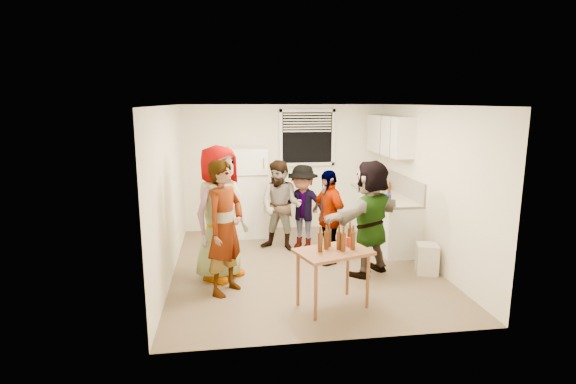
{
  "coord_description": "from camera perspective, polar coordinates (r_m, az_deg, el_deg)",
  "views": [
    {
      "loc": [
        -1.16,
        -6.61,
        2.56
      ],
      "look_at": [
        -0.2,
        0.29,
        1.15
      ],
      "focal_mm": 28.0,
      "sensor_mm": 36.0,
      "label": 1
    }
  ],
  "objects": [
    {
      "name": "refrigerator",
      "position": [
        8.66,
        -5.04,
        0.02
      ],
      "size": [
        0.7,
        0.7,
        1.7
      ],
      "primitive_type": "cube",
      "color": "white",
      "rests_on": "ground"
    },
    {
      "name": "serving_table",
      "position": [
        5.91,
        5.62,
        -14.25
      ],
      "size": [
        1.02,
        0.84,
        0.75
      ],
      "primitive_type": null,
      "rotation": [
        0.0,
        0.0,
        0.32
      ],
      "color": "brown",
      "rests_on": "ground"
    },
    {
      "name": "guest_stripe",
      "position": [
        6.35,
        -7.77,
        -12.42
      ],
      "size": [
        1.84,
        1.62,
        0.43
      ],
      "primitive_type": "imported",
      "rotation": [
        0.0,
        0.0,
        0.92
      ],
      "color": "#141933",
      "rests_on": "ground"
    },
    {
      "name": "countertop",
      "position": [
        8.43,
        12.09,
        -0.29
      ],
      "size": [
        0.64,
        2.22,
        0.04
      ],
      "primitive_type": "cube",
      "color": "beige",
      "rests_on": "counter_lower"
    },
    {
      "name": "blue_cup",
      "position": [
        7.72,
        12.59,
        -1.24
      ],
      "size": [
        0.1,
        0.1,
        0.13
      ],
      "primitive_type": "cylinder",
      "color": "#1119A3",
      "rests_on": "countertop"
    },
    {
      "name": "guest_black",
      "position": [
        7.4,
        5.03,
        -8.82
      ],
      "size": [
        1.72,
        1.35,
        0.37
      ],
      "primitive_type": "imported",
      "rotation": [
        0.0,
        0.0,
        -1.22
      ],
      "color": "black",
      "rests_on": "ground"
    },
    {
      "name": "guest_back_left",
      "position": [
        7.96,
        -0.9,
        -7.31
      ],
      "size": [
        1.39,
        1.75,
        0.6
      ],
      "primitive_type": "imported",
      "rotation": [
        0.0,
        0.0,
        -0.46
      ],
      "color": "brown",
      "rests_on": "ground"
    },
    {
      "name": "picture_frame",
      "position": [
        8.89,
        12.51,
        0.88
      ],
      "size": [
        0.02,
        0.17,
        0.14
      ],
      "primitive_type": "cube",
      "color": "#B99447",
      "rests_on": "countertop"
    },
    {
      "name": "guest_orange",
      "position": [
        7.02,
        10.15,
        -10.1
      ],
      "size": [
        2.31,
        2.34,
        0.51
      ],
      "primitive_type": "imported",
      "rotation": [
        0.0,
        0.0,
        3.75
      ],
      "color": "#E69F56",
      "rests_on": "ground"
    },
    {
      "name": "guest_back_right",
      "position": [
        8.07,
        1.84,
        -7.06
      ],
      "size": [
        1.6,
        1.77,
        0.55
      ],
      "primitive_type": "imported",
      "rotation": [
        0.0,
        0.0,
        -0.55
      ],
      "color": "#434449",
      "rests_on": "ground"
    },
    {
      "name": "upper_cabinets",
      "position": [
        8.52,
        12.76,
        7.07
      ],
      "size": [
        0.34,
        1.6,
        0.7
      ],
      "primitive_type": "cube",
      "color": "white",
      "rests_on": "room"
    },
    {
      "name": "trash_bin",
      "position": [
        7.14,
        17.25,
        -7.94
      ],
      "size": [
        0.39,
        0.39,
        0.46
      ],
      "primitive_type": "cube",
      "rotation": [
        0.0,
        0.0,
        -0.29
      ],
      "color": "beige",
      "rests_on": "ground"
    },
    {
      "name": "counter_lower",
      "position": [
        8.54,
        11.96,
        -3.25
      ],
      "size": [
        0.6,
        2.2,
        0.86
      ],
      "primitive_type": "cube",
      "color": "white",
      "rests_on": "ground"
    },
    {
      "name": "room",
      "position": [
        7.18,
        1.95,
        -9.45
      ],
      "size": [
        4.0,
        4.5,
        2.5
      ],
      "primitive_type": null,
      "color": "white",
      "rests_on": "ground"
    },
    {
      "name": "wine_bottle",
      "position": [
        9.17,
        10.74,
        0.81
      ],
      "size": [
        0.07,
        0.07,
        0.28
      ],
      "primitive_type": "cylinder",
      "color": "black",
      "rests_on": "countertop"
    },
    {
      "name": "beer_bottle_counter",
      "position": [
        7.93,
        12.66,
        -0.92
      ],
      "size": [
        0.06,
        0.06,
        0.23
      ],
      "primitive_type": "cylinder",
      "color": "#47230C",
      "rests_on": "countertop"
    },
    {
      "name": "paper_towel",
      "position": [
        8.49,
        11.81,
        -0.07
      ],
      "size": [
        0.11,
        0.11,
        0.24
      ],
      "primitive_type": "cylinder",
      "color": "white",
      "rests_on": "countertop"
    },
    {
      "name": "guest_grey",
      "position": [
        6.85,
        -8.44,
        -10.61
      ],
      "size": [
        2.1,
        2.01,
        0.62
      ],
      "primitive_type": "imported",
      "rotation": [
        0.0,
        0.0,
        0.85
      ],
      "color": "gray",
      "rests_on": "ground"
    },
    {
      "name": "kettle",
      "position": [
        8.45,
        11.69,
        -0.12
      ],
      "size": [
        0.24,
        0.2,
        0.19
      ],
      "primitive_type": null,
      "rotation": [
        0.0,
        0.0,
        0.07
      ],
      "color": "silver",
      "rests_on": "countertop"
    },
    {
      "name": "red_cup",
      "position": [
        5.82,
        7.75,
        -6.8
      ],
      "size": [
        0.09,
        0.09,
        0.12
      ],
      "primitive_type": "cylinder",
      "color": "red",
      "rests_on": "serving_table"
    },
    {
      "name": "window",
      "position": [
        8.99,
        2.45,
        6.91
      ],
      "size": [
        1.12,
        0.1,
        1.06
      ],
      "primitive_type": null,
      "color": "white",
      "rests_on": "room"
    },
    {
      "name": "backsplash",
      "position": [
        8.5,
        13.95,
        1.08
      ],
      "size": [
        0.03,
        2.2,
        0.36
      ],
      "primitive_type": "cube",
      "color": "beige",
      "rests_on": "countertop"
    },
    {
      "name": "beer_bottle_table",
      "position": [
        5.67,
        6.45,
        -7.24
      ],
      "size": [
        0.06,
        0.06,
        0.22
      ],
      "primitive_type": "cylinder",
      "color": "#47230C",
      "rests_on": "serving_table"
    }
  ]
}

